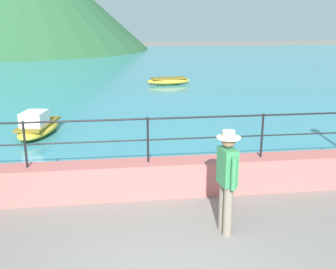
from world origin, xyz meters
The scene contains 6 objects.
promenade_wall centered at (0.00, 3.20, 0.35)m, with size 20.00×0.56×0.70m, color #BC605B.
railing centered at (0.00, 3.20, 1.34)m, with size 18.44×0.04×0.90m.
lake_water centered at (0.00, 25.84, 0.03)m, with size 64.00×44.32×0.06m, color teal.
person_walking centered at (1.12, 1.54, 0.98)m, with size 0.38×0.56×1.75m.
boat_0 centered at (-2.92, 7.76, 0.33)m, with size 1.34×2.43×0.76m.
boat_1 centered at (2.23, 16.87, 0.26)m, with size 2.38×1.14×0.36m.
Camera 1 is at (-0.59, -4.26, 3.40)m, focal length 43.10 mm.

